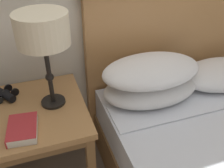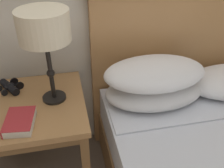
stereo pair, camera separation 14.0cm
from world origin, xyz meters
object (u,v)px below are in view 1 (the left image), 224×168
nightstand (32,121)px  book_on_nightstand (22,129)px  table_lamp (43,32)px  binoculars_pair (4,94)px

nightstand → book_on_nightstand: book_on_nightstand is taller
nightstand → book_on_nightstand: (-0.04, -0.16, 0.10)m
table_lamp → book_on_nightstand: bearing=-132.6°
table_lamp → binoculars_pair: table_lamp is taller
nightstand → table_lamp: table_lamp is taller
table_lamp → book_on_nightstand: table_lamp is taller
book_on_nightstand → binoculars_pair: binoculars_pair is taller
nightstand → table_lamp: bearing=9.7°
nightstand → book_on_nightstand: bearing=-104.9°
nightstand → binoculars_pair: bearing=127.7°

